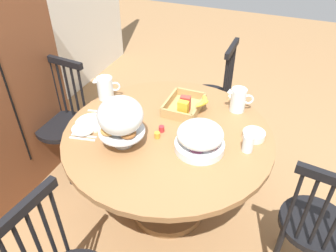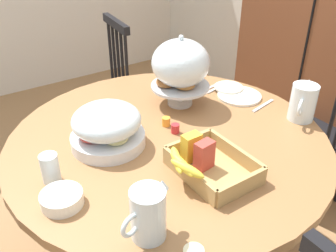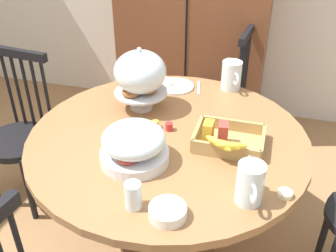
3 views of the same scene
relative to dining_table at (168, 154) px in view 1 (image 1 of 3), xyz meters
name	(u,v)px [view 1 (image 1 of 3)]	position (x,y,z in m)	size (l,w,h in m)	color
ground_plane	(183,214)	(-0.02, -0.13, -0.56)	(10.00, 10.00, 0.00)	#997047
dining_table	(168,154)	(0.00, 0.00, 0.00)	(1.35, 1.35, 0.74)	olive
windsor_chair_near_window	(313,227)	(-0.16, -0.96, -0.10)	(0.40, 0.40, 0.97)	black
windsor_chair_by_cabinet	(211,97)	(0.97, -0.03, -0.10)	(0.40, 0.40, 0.97)	black
windsor_chair_facing_door	(63,125)	(0.12, 0.97, -0.10)	(0.40, 0.40, 0.97)	black
pastry_stand_with_dome	(120,117)	(-0.21, 0.21, 0.38)	(0.28, 0.28, 0.34)	silver
fruit_platter_covered	(200,138)	(-0.08, -0.24, 0.27)	(0.30, 0.30, 0.18)	silver
orange_juice_pitcher	(106,89)	(0.22, 0.58, 0.26)	(0.12, 0.18, 0.17)	silver
milk_pitcher	(238,101)	(0.42, -0.35, 0.26)	(0.11, 0.19, 0.17)	silver
cereal_basket	(186,105)	(0.28, -0.03, 0.23)	(0.32, 0.30, 0.12)	tan
china_plate_large	(92,123)	(-0.10, 0.50, 0.19)	(0.22, 0.22, 0.01)	white
china_plate_small	(83,129)	(-0.19, 0.51, 0.20)	(0.15, 0.15, 0.01)	white
cereal_bowl	(254,135)	(0.15, -0.52, 0.21)	(0.14, 0.14, 0.04)	white
drinking_glass	(248,143)	(0.01, -0.50, 0.24)	(0.06, 0.06, 0.11)	silver
butter_dish	(232,98)	(0.55, -0.29, 0.20)	(0.06, 0.06, 0.02)	beige
jam_jar_strawberry	(162,129)	(-0.01, 0.04, 0.20)	(0.04, 0.04, 0.04)	#B7282D
jam_jar_apricot	(157,135)	(-0.08, 0.04, 0.20)	(0.04, 0.04, 0.04)	orange
table_knife	(84,136)	(-0.24, 0.48, 0.19)	(0.17, 0.01, 0.01)	silver
dinner_fork	(82,139)	(-0.27, 0.47, 0.19)	(0.17, 0.01, 0.01)	silver
soup_spoon	(100,111)	(0.04, 0.53, 0.19)	(0.17, 0.01, 0.01)	silver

